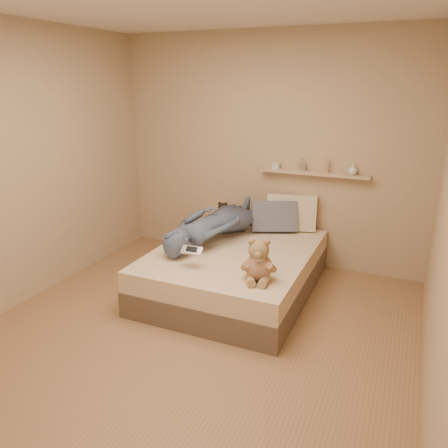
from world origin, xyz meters
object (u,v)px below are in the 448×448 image
at_px(bed, 235,270).
at_px(dark_plush, 223,214).
at_px(pillow_grey, 274,217).
at_px(person, 217,222).
at_px(game_console, 192,250).
at_px(pillow_cream, 291,212).
at_px(wall_shelf, 314,173).
at_px(teddy_bear, 258,263).

bearing_deg(bed, dark_plush, 122.27).
bearing_deg(pillow_grey, bed, -105.18).
bearing_deg(dark_plush, pillow_grey, -2.64).
distance_m(dark_plush, person, 0.55).
relative_size(dark_plush, pillow_grey, 0.52).
bearing_deg(pillow_grey, person, -134.54).
relative_size(bed, game_console, 9.72).
height_order(pillow_cream, person, pillow_cream).
xyz_separation_m(dark_plush, wall_shelf, (1.00, 0.19, 0.54)).
distance_m(bed, pillow_cream, 0.99).
xyz_separation_m(teddy_bear, wall_shelf, (0.10, 1.50, 0.49)).
distance_m(bed, wall_shelf, 1.38).
height_order(bed, dark_plush, dark_plush).
bearing_deg(pillow_grey, game_console, -106.25).
relative_size(game_console, pillow_cream, 0.36).
bearing_deg(teddy_bear, person, 133.23).
bearing_deg(game_console, bed, 72.49).
xyz_separation_m(bed, pillow_grey, (0.19, 0.69, 0.40)).
distance_m(teddy_bear, person, 1.09).
bearing_deg(pillow_cream, game_console, -110.45).
height_order(teddy_bear, wall_shelf, wall_shelf).
bearing_deg(game_console, wall_shelf, 63.79).
height_order(dark_plush, person, person).
height_order(game_console, person, person).
xyz_separation_m(bed, teddy_bear, (0.45, -0.59, 0.39)).
bearing_deg(pillow_cream, bed, -112.45).
height_order(bed, person, person).
distance_m(pillow_cream, person, 0.89).
height_order(bed, pillow_cream, pillow_cream).
relative_size(bed, pillow_cream, 3.45).
bearing_deg(pillow_cream, dark_plush, -172.12).
relative_size(pillow_cream, person, 0.36).
xyz_separation_m(game_console, pillow_grey, (0.37, 1.27, 0.00)).
bearing_deg(dark_plush, person, -72.72).
relative_size(dark_plush, person, 0.17).
height_order(dark_plush, pillow_grey, pillow_grey).
height_order(bed, pillow_grey, pillow_grey).
height_order(teddy_bear, pillow_cream, pillow_cream).
distance_m(game_console, dark_plush, 1.33).
distance_m(dark_plush, pillow_grey, 0.64).
bearing_deg(teddy_bear, dark_plush, 124.68).
bearing_deg(game_console, dark_plush, 101.80).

